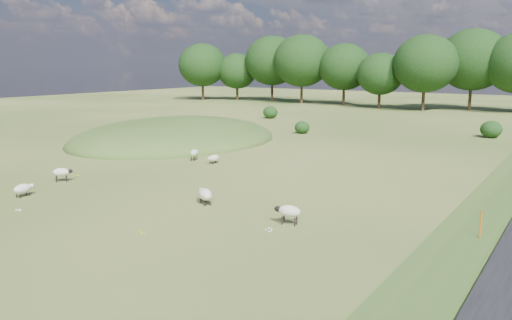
{
  "coord_description": "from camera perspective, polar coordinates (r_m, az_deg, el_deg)",
  "views": [
    {
      "loc": [
        18.33,
        -20.14,
        6.6
      ],
      "look_at": [
        2.0,
        4.0,
        1.0
      ],
      "focal_mm": 35.0,
      "sensor_mm": 36.0,
      "label": 1
    }
  ],
  "objects": [
    {
      "name": "sheep_4",
      "position": [
        35.04,
        -7.07,
        0.83
      ],
      "size": [
        0.75,
        1.11,
        0.77
      ],
      "rotation": [
        0.0,
        0.0,
        1.93
      ],
      "color": "beige",
      "rests_on": "ground"
    },
    {
      "name": "sheep_0",
      "position": [
        24.07,
        -5.86,
        -3.91
      ],
      "size": [
        1.34,
        1.07,
        0.76
      ],
      "rotation": [
        0.0,
        0.0,
        2.58
      ],
      "color": "beige",
      "rests_on": "ground"
    },
    {
      "name": "sheep_5",
      "position": [
        27.88,
        -25.07,
        -2.98
      ],
      "size": [
        0.6,
        1.18,
        0.67
      ],
      "rotation": [
        0.0,
        0.0,
        1.67
      ],
      "color": "beige",
      "rests_on": "ground"
    },
    {
      "name": "sheep_1",
      "position": [
        33.74,
        -4.86,
        0.22
      ],
      "size": [
        0.49,
        1.06,
        0.61
      ],
      "rotation": [
        0.0,
        0.0,
        4.69
      ],
      "color": "beige",
      "rests_on": "ground"
    },
    {
      "name": "sheep_2",
      "position": [
        30.49,
        -21.33,
        -1.31
      ],
      "size": [
        1.0,
        1.05,
        0.8
      ],
      "rotation": [
        0.0,
        0.0,
        0.82
      ],
      "color": "beige",
      "rests_on": "ground"
    },
    {
      "name": "ground",
      "position": [
        44.62,
        9.43,
        2.22
      ],
      "size": [
        160.0,
        160.0,
        0.0
      ],
      "primitive_type": "plane",
      "color": "#35551A",
      "rests_on": "ground"
    },
    {
      "name": "sheep_3",
      "position": [
        20.93,
        3.75,
        -5.86
      ],
      "size": [
        1.2,
        0.67,
        0.84
      ],
      "rotation": [
        0.0,
        0.0,
        3.33
      ],
      "color": "beige",
      "rests_on": "ground"
    },
    {
      "name": "treeline",
      "position": [
        78.03,
        20.02,
        10.21
      ],
      "size": [
        96.28,
        14.66,
        11.7
      ],
      "color": "black",
      "rests_on": "ground"
    },
    {
      "name": "mound",
      "position": [
        44.69,
        -9.17,
        2.24
      ],
      "size": [
        16.0,
        20.0,
        4.0
      ],
      "primitive_type": "ellipsoid",
      "color": "#33561E",
      "rests_on": "ground"
    },
    {
      "name": "marker_post",
      "position": [
        20.84,
        24.27,
        -6.85
      ],
      "size": [
        0.06,
        0.06,
        1.2
      ],
      "primitive_type": "cylinder",
      "color": "#D8590C",
      "rests_on": "ground"
    },
    {
      "name": "shrubs",
      "position": [
        53.51,
        11.54,
        4.36
      ],
      "size": [
        27.54,
        11.57,
        1.55
      ],
      "color": "black",
      "rests_on": "ground"
    }
  ]
}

